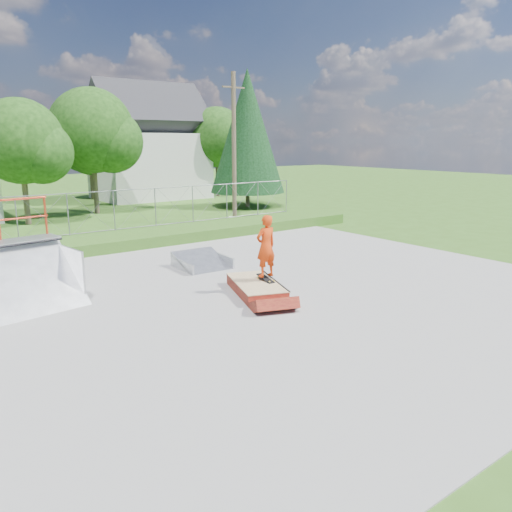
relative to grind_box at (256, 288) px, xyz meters
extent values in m
plane|color=#355B1A|center=(-0.35, -0.39, -0.19)|extent=(120.00, 120.00, 0.00)
cube|color=gray|center=(-0.35, -0.39, -0.17)|extent=(20.00, 16.00, 0.04)
cube|color=#355B1A|center=(-0.35, 9.11, 0.06)|extent=(24.00, 3.00, 0.50)
cube|color=maroon|center=(0.00, 0.00, -0.01)|extent=(1.95, 2.72, 0.35)
cube|color=tan|center=(0.00, 0.00, 0.17)|extent=(1.97, 2.75, 0.02)
cube|color=black|center=(0.34, -0.03, 0.23)|extent=(0.32, 0.82, 0.13)
imported|color=red|center=(0.34, -0.03, 1.15)|extent=(0.68, 0.45, 1.84)
cube|color=silver|center=(8.65, 25.61, 2.31)|extent=(8.00, 6.00, 5.00)
cube|color=#2C2C31|center=(8.65, 25.61, 5.71)|extent=(8.40, 6.08, 6.08)
cylinder|color=brown|center=(7.15, 11.61, 3.81)|extent=(0.24, 0.24, 8.00)
cylinder|color=brown|center=(-2.35, 17.61, 1.04)|extent=(0.30, 0.30, 2.45)
sphere|color=#16370F|center=(-2.35, 17.61, 4.22)|extent=(4.48, 4.48, 4.48)
sphere|color=#16370F|center=(-1.51, 17.05, 3.66)|extent=(3.36, 3.36, 3.36)
cylinder|color=brown|center=(2.15, 19.61, 1.21)|extent=(0.30, 0.30, 2.80)
sphere|color=#16370F|center=(2.15, 19.61, 4.85)|extent=(5.12, 5.12, 5.12)
sphere|color=#16370F|center=(3.11, 18.97, 4.21)|extent=(3.84, 3.84, 3.84)
cylinder|color=brown|center=(13.65, 23.61, 1.13)|extent=(0.30, 0.30, 2.62)
sphere|color=#16370F|center=(13.65, 23.61, 4.54)|extent=(4.80, 4.80, 4.80)
sphere|color=#16370F|center=(14.55, 23.01, 3.94)|extent=(3.60, 3.60, 3.60)
cylinder|color=brown|center=(4.65, 27.61, 0.86)|extent=(0.30, 0.30, 2.10)
sphere|color=#16370F|center=(4.65, 27.61, 3.59)|extent=(3.84, 3.84, 3.84)
sphere|color=#16370F|center=(5.37, 27.13, 3.11)|extent=(2.88, 2.88, 2.88)
cylinder|color=brown|center=(11.65, 16.61, 0.41)|extent=(0.28, 0.28, 1.20)
cone|color=black|center=(11.65, 16.61, 4.86)|extent=(5.04, 5.04, 8.10)
camera|label=1|loc=(-8.45, -11.33, 4.22)|focal=35.00mm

